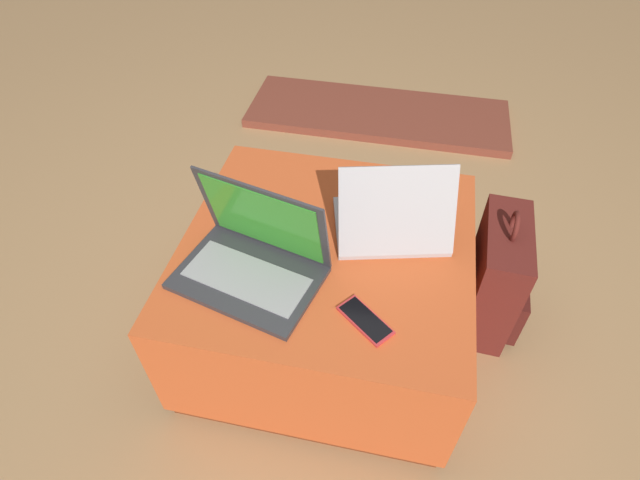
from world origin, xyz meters
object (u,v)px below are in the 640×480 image
at_px(cell_phone, 365,320).
at_px(backpack, 497,279).
at_px(laptop_near, 253,257).
at_px(laptop_far, 392,221).

height_order(cell_phone, backpack, backpack).
bearing_deg(laptop_near, backpack, 39.14).
xyz_separation_m(laptop_far, cell_phone, (-0.03, -0.33, -0.05)).
height_order(laptop_near, backpack, laptop_near).
distance_m(laptop_near, cell_phone, 0.34).
bearing_deg(backpack, laptop_near, 117.59).
bearing_deg(backpack, cell_phone, 140.34).
distance_m(cell_phone, backpack, 0.65).
bearing_deg(cell_phone, laptop_near, -69.14).
distance_m(laptop_near, backpack, 0.85).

